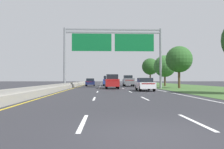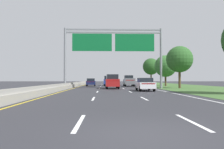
{
  "view_description": "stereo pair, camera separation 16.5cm",
  "coord_description": "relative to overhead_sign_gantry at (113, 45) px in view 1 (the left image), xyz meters",
  "views": [
    {
      "loc": [
        -1.19,
        -5.89,
        1.42
      ],
      "look_at": [
        -0.19,
        19.96,
        1.96
      ],
      "focal_mm": 36.08,
      "sensor_mm": 36.0,
      "label": 1
    },
    {
      "loc": [
        -1.03,
        -5.89,
        1.42
      ],
      "look_at": [
        -0.19,
        19.96,
        1.96
      ],
      "focal_mm": 36.08,
      "sensor_mm": 36.0,
      "label": 2
    }
  ],
  "objects": [
    {
      "name": "car_white_right_lane_sedan",
      "position": [
        3.55,
        -7.07,
        -5.77
      ],
      "size": [
        1.84,
        4.41,
        1.57
      ],
      "rotation": [
        0.0,
        0.0,
        1.57
      ],
      "color": "silver",
      "rests_on": "ground"
    },
    {
      "name": "grass_verge_right",
      "position": [
        13.65,
        6.7,
        -6.58
      ],
      "size": [
        14.0,
        110.0,
        0.02
      ],
      "primitive_type": "cube",
      "color": "#3D602D",
      "rests_on": "ground"
    },
    {
      "name": "pickup_truck_grey",
      "position": [
        3.52,
        10.8,
        -5.52
      ],
      "size": [
        2.11,
        5.44,
        2.2
      ],
      "rotation": [
        0.0,
        0.0,
        1.55
      ],
      "color": "slate",
      "rests_on": "ground"
    },
    {
      "name": "median_barrier_concrete",
      "position": [
        -6.9,
        6.7,
        -6.24
      ],
      "size": [
        0.6,
        110.0,
        0.85
      ],
      "color": "#99968E",
      "rests_on": "ground"
    },
    {
      "name": "ground_plane",
      "position": [
        -0.3,
        6.7,
        -6.59
      ],
      "size": [
        220.0,
        220.0,
        0.0
      ],
      "primitive_type": "plane",
      "color": "#2B2B30"
    },
    {
      "name": "car_red_centre_lane_suv",
      "position": [
        -0.22,
        -0.88,
        -5.49
      ],
      "size": [
        1.98,
        4.73,
        2.11
      ],
      "rotation": [
        0.0,
        0.0,
        1.59
      ],
      "color": "maroon",
      "rests_on": "ground"
    },
    {
      "name": "lane_striping",
      "position": [
        -0.3,
        6.24,
        -6.59
      ],
      "size": [
        11.96,
        106.0,
        0.01
      ],
      "color": "white",
      "rests_on": "ground"
    },
    {
      "name": "overhead_sign_gantry",
      "position": [
        0.0,
        0.0,
        0.0
      ],
      "size": [
        15.06,
        0.42,
        9.24
      ],
      "color": "gray",
      "rests_on": "ground"
    },
    {
      "name": "car_blue_centre_lane_suv",
      "position": [
        -0.54,
        14.19,
        -5.49
      ],
      "size": [
        2.02,
        4.75,
        2.11
      ],
      "rotation": [
        0.0,
        0.0,
        1.54
      ],
      "color": "navy",
      "rests_on": "ground"
    },
    {
      "name": "roadside_tree_distant",
      "position": [
        11.05,
        25.44,
        -1.8
      ],
      "size": [
        4.41,
        4.41,
        7.01
      ],
      "color": "#4C3823",
      "rests_on": "ground"
    },
    {
      "name": "car_navy_left_lane_sedan",
      "position": [
        -4.16,
        12.21,
        -5.77
      ],
      "size": [
        1.92,
        4.44,
        1.57
      ],
      "rotation": [
        0.0,
        0.0,
        1.59
      ],
      "color": "#161E47",
      "rests_on": "ground"
    },
    {
      "name": "roadside_tree_mid",
      "position": [
        10.28,
        0.29,
        -2.1
      ],
      "size": [
        4.1,
        4.1,
        6.56
      ],
      "color": "#4C3823",
      "rests_on": "ground"
    },
    {
      "name": "roadside_tree_far",
      "position": [
        11.03,
        11.07,
        -2.52
      ],
      "size": [
        4.43,
        4.43,
        6.3
      ],
      "color": "#4C3823",
      "rests_on": "ground"
    }
  ]
}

